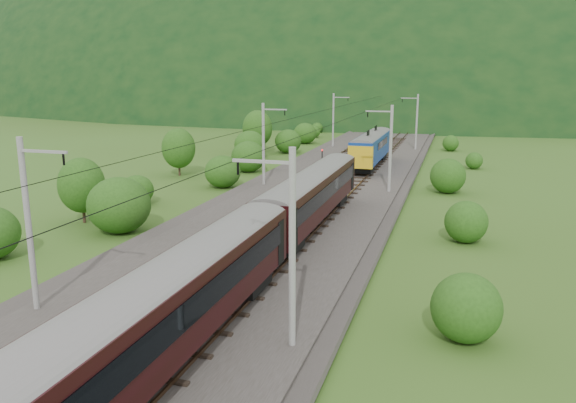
# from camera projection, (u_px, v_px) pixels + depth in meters

# --- Properties ---
(ground) EXTENTS (600.00, 600.00, 0.00)m
(ground) POSITION_uv_depth(u_px,v_px,m) (156.00, 331.00, 24.44)
(ground) COLOR #365219
(ground) RESTS_ON ground
(railbed) EXTENTS (14.00, 220.00, 0.30)m
(railbed) POSITION_uv_depth(u_px,v_px,m) (240.00, 258.00, 33.74)
(railbed) COLOR #38332D
(railbed) RESTS_ON ground
(track_left) EXTENTS (2.40, 220.00, 0.27)m
(track_left) POSITION_uv_depth(u_px,v_px,m) (204.00, 251.00, 34.38)
(track_left) COLOR #503522
(track_left) RESTS_ON railbed
(track_right) EXTENTS (2.40, 220.00, 0.27)m
(track_right) POSITION_uv_depth(u_px,v_px,m) (278.00, 259.00, 33.02)
(track_right) COLOR #503522
(track_right) RESTS_ON railbed
(catenary_left) EXTENTS (2.54, 192.28, 8.00)m
(catenary_left) POSITION_uv_depth(u_px,v_px,m) (264.00, 142.00, 55.06)
(catenary_left) COLOR gray
(catenary_left) RESTS_ON railbed
(catenary_right) EXTENTS (2.54, 192.28, 8.00)m
(catenary_right) POSITION_uv_depth(u_px,v_px,m) (390.00, 147.00, 51.60)
(catenary_right) COLOR gray
(catenary_right) RESTS_ON railbed
(overhead_wires) EXTENTS (4.83, 198.00, 0.03)m
(overhead_wires) POSITION_uv_depth(u_px,v_px,m) (238.00, 143.00, 32.22)
(overhead_wires) COLOR black
(overhead_wires) RESTS_ON ground
(mountain_main) EXTENTS (504.00, 360.00, 244.00)m
(mountain_main) POSITION_uv_depth(u_px,v_px,m) (434.00, 99.00, 267.19)
(mountain_main) COLOR black
(mountain_main) RESTS_ON ground
(mountain_ridge) EXTENTS (336.00, 280.00, 132.00)m
(mountain_ridge) POSITION_uv_depth(u_px,v_px,m) (232.00, 94.00, 338.50)
(mountain_ridge) COLOR black
(mountain_ridge) RESTS_ON ground
(train) EXTENTS (2.66, 106.38, 4.60)m
(train) POSITION_uv_depth(u_px,v_px,m) (179.00, 286.00, 21.02)
(train) COLOR black
(train) RESTS_ON ground
(hazard_post_near) EXTENTS (0.14, 0.14, 1.29)m
(hazard_post_near) POSITION_uv_depth(u_px,v_px,m) (371.00, 145.00, 82.70)
(hazard_post_near) COLOR red
(hazard_post_near) RESTS_ON railbed
(hazard_post_far) EXTENTS (0.18, 0.18, 1.66)m
(hazard_post_far) POSITION_uv_depth(u_px,v_px,m) (357.00, 157.00, 68.53)
(hazard_post_far) COLOR red
(hazard_post_far) RESTS_ON railbed
(signal) EXTENTS (0.21, 0.21, 1.91)m
(signal) POSITION_uv_depth(u_px,v_px,m) (322.00, 156.00, 67.75)
(signal) COLOR black
(signal) RESTS_ON railbed
(vegetation_left) EXTENTS (10.98, 145.51, 7.06)m
(vegetation_left) POSITION_uv_depth(u_px,v_px,m) (93.00, 189.00, 42.29)
(vegetation_left) COLOR #234C14
(vegetation_left) RESTS_ON ground
(vegetation_right) EXTENTS (6.89, 109.35, 2.97)m
(vegetation_right) POSITION_uv_depth(u_px,v_px,m) (446.00, 237.00, 34.29)
(vegetation_right) COLOR #234C14
(vegetation_right) RESTS_ON ground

